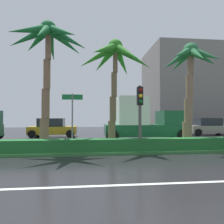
# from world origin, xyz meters

# --- Properties ---
(ground_plane) EXTENTS (90.00, 42.00, 0.10)m
(ground_plane) POSITION_xyz_m (0.00, 9.00, -0.05)
(ground_plane) COLOR black
(near_lane_divider_stripe) EXTENTS (81.00, 0.14, 0.01)m
(near_lane_divider_stripe) POSITION_xyz_m (0.00, 2.00, 0.00)
(near_lane_divider_stripe) COLOR white
(near_lane_divider_stripe) RESTS_ON ground_plane
(median_strip) EXTENTS (85.50, 4.00, 0.15)m
(median_strip) POSITION_xyz_m (0.00, 8.00, 0.07)
(median_strip) COLOR #2D6B33
(median_strip) RESTS_ON ground_plane
(median_hedge) EXTENTS (76.50, 0.70, 0.60)m
(median_hedge) POSITION_xyz_m (0.00, 6.60, 0.45)
(median_hedge) COLOR #1E6028
(median_hedge) RESTS_ON median_strip
(palm_tree_centre_left) EXTENTS (4.62, 4.45, 7.24)m
(palm_tree_centre_left) POSITION_xyz_m (-1.95, 7.78, 5.94)
(palm_tree_centre_left) COLOR brown
(palm_tree_centre_left) RESTS_ON median_strip
(palm_tree_centre) EXTENTS (4.61, 4.32, 6.52)m
(palm_tree_centre) POSITION_xyz_m (1.92, 8.25, 5.26)
(palm_tree_centre) COLOR brown
(palm_tree_centre) RESTS_ON median_strip
(palm_tree_centre_right) EXTENTS (3.61, 3.62, 6.27)m
(palm_tree_centre_right) POSITION_xyz_m (6.56, 7.77, 4.96)
(palm_tree_centre_right) COLOR #7E614A
(palm_tree_centre_right) RESTS_ON median_strip
(traffic_signal_median_right) EXTENTS (0.28, 0.43, 3.39)m
(traffic_signal_median_right) POSITION_xyz_m (3.06, 6.41, 2.49)
(traffic_signal_median_right) COLOR #4C4C47
(traffic_signal_median_right) RESTS_ON median_strip
(street_name_sign) EXTENTS (1.10, 0.08, 3.00)m
(street_name_sign) POSITION_xyz_m (-0.49, 7.09, 2.08)
(street_name_sign) COLOR slate
(street_name_sign) RESTS_ON median_strip
(car_in_traffic_leading) EXTENTS (4.30, 2.02, 1.72)m
(car_in_traffic_leading) POSITION_xyz_m (-3.14, 15.04, 0.83)
(car_in_traffic_leading) COLOR #B28C1E
(car_in_traffic_leading) RESTS_ON ground_plane
(box_truck_following) EXTENTS (6.40, 2.64, 3.46)m
(box_truck_following) POSITION_xyz_m (4.68, 11.72, 1.55)
(box_truck_following) COLOR #195133
(box_truck_following) RESTS_ON ground_plane
(car_in_traffic_second) EXTENTS (4.30, 2.02, 1.72)m
(car_in_traffic_second) POSITION_xyz_m (12.43, 15.24, 0.83)
(car_in_traffic_second) COLOR gray
(car_in_traffic_second) RESTS_ON ground_plane
(building_far_right) EXTENTS (21.19, 10.57, 13.66)m
(building_far_right) POSITION_xyz_m (21.12, 29.40, 6.83)
(building_far_right) COLOR slate
(building_far_right) RESTS_ON ground_plane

